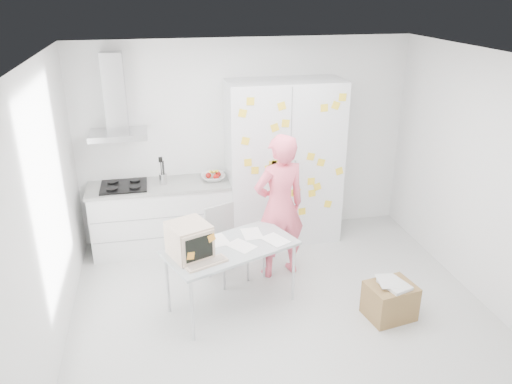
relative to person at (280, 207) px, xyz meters
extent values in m
cube|color=silver|center=(-0.16, -0.75, -0.90)|extent=(4.50, 4.00, 0.02)
cube|color=white|center=(-0.16, 1.25, 0.46)|extent=(4.50, 0.02, 2.70)
cube|color=white|center=(-2.41, -0.75, 0.46)|extent=(0.02, 4.00, 2.70)
cube|color=white|center=(2.09, -0.75, 0.46)|extent=(0.02, 4.00, 2.70)
cube|color=white|center=(-0.16, -0.75, 1.81)|extent=(4.50, 4.00, 0.02)
cube|color=white|center=(-1.36, 0.95, -0.45)|extent=(1.80, 0.60, 0.88)
cube|color=gray|center=(-1.36, 0.65, -0.31)|extent=(1.76, 0.01, 0.01)
cube|color=gray|center=(-1.36, 0.65, -0.59)|extent=(1.76, 0.01, 0.01)
cube|color=#9E9E99|center=(-1.36, 0.95, 0.01)|extent=(1.84, 0.63, 0.04)
cube|color=black|center=(-1.81, 0.95, 0.03)|extent=(0.58, 0.50, 0.03)
cylinder|color=black|center=(-1.95, 0.83, 0.06)|extent=(0.14, 0.14, 0.02)
cylinder|color=black|center=(-1.67, 0.83, 0.06)|extent=(0.14, 0.14, 0.02)
cylinder|color=black|center=(-1.95, 1.07, 0.06)|extent=(0.14, 0.14, 0.02)
cylinder|color=black|center=(-1.67, 1.07, 0.06)|extent=(0.14, 0.14, 0.02)
cylinder|color=silver|center=(-1.31, 0.95, 0.10)|extent=(0.10, 0.10, 0.14)
cylinder|color=black|center=(-1.33, 0.96, 0.20)|extent=(0.01, 0.01, 0.30)
cylinder|color=black|center=(-1.29, 0.94, 0.20)|extent=(0.01, 0.01, 0.30)
cylinder|color=black|center=(-1.31, 0.97, 0.20)|extent=(0.01, 0.01, 0.30)
cube|color=black|center=(-1.33, 0.96, 0.36)|extent=(0.05, 0.01, 0.07)
imported|color=white|center=(-0.66, 0.95, 0.07)|extent=(0.31, 0.31, 0.08)
sphere|color=#B2140F|center=(-0.72, 0.97, 0.09)|extent=(0.08, 0.08, 0.08)
sphere|color=#B2140F|center=(-0.63, 0.90, 0.09)|extent=(0.08, 0.08, 0.08)
sphere|color=#B2140F|center=(-0.59, 0.99, 0.09)|extent=(0.08, 0.08, 0.08)
cylinder|color=yellow|center=(-0.68, 0.97, 0.14)|extent=(0.09, 0.17, 0.10)
cylinder|color=yellow|center=(-0.66, 0.97, 0.14)|extent=(0.04, 0.17, 0.10)
cylinder|color=yellow|center=(-0.63, 0.97, 0.14)|extent=(0.08, 0.17, 0.10)
cube|color=silver|center=(-1.81, 1.00, 0.71)|extent=(0.70, 0.48, 0.07)
cube|color=silver|center=(-1.81, 1.12, 1.21)|extent=(0.26, 0.24, 0.95)
cube|color=silver|center=(0.29, 0.93, 0.21)|extent=(1.50, 0.65, 2.20)
cube|color=slate|center=(0.29, 0.60, 0.21)|extent=(0.01, 0.01, 2.16)
cube|color=silver|center=(0.23, 0.59, 0.21)|extent=(0.02, 0.02, 0.30)
cube|color=silver|center=(0.35, 0.59, 0.21)|extent=(0.02, 0.02, 0.30)
cube|color=yellow|center=(0.70, 0.59, 1.01)|extent=(0.10, 0.00, 0.10)
cube|color=yellow|center=(0.85, 0.59, 1.04)|extent=(0.12, 0.00, 0.12)
cube|color=yellow|center=(0.96, 0.59, 0.16)|extent=(0.12, 0.00, 0.12)
cube|color=yellow|center=(0.05, 0.59, 0.32)|extent=(0.10, 0.00, 0.10)
cube|color=yellow|center=(0.30, 0.59, 0.46)|extent=(0.12, 0.00, 0.12)
cube|color=yellow|center=(0.66, 0.59, -0.03)|extent=(0.12, 0.00, 0.12)
cube|color=yellow|center=(0.09, 0.59, -0.02)|extent=(0.10, 0.00, 0.10)
cube|color=yellow|center=(0.16, 0.59, 1.06)|extent=(0.12, 0.00, 0.12)
cube|color=yellow|center=(0.38, 0.59, -0.08)|extent=(0.12, 0.00, 0.12)
cube|color=yellow|center=(0.70, 0.59, 0.30)|extent=(0.12, 0.00, 0.12)
cube|color=yellow|center=(0.58, 0.59, 0.05)|extent=(0.10, 0.00, 0.10)
cube|color=yellow|center=(0.08, 0.59, 0.80)|extent=(0.12, 0.00, 0.12)
cube|color=yellow|center=(-0.17, 0.59, 0.26)|extent=(0.10, 0.00, 0.10)
cube|color=yellow|center=(-0.26, 0.59, 0.37)|extent=(0.10, 0.00, 0.10)
cube|color=yellow|center=(-0.32, 0.59, 1.00)|extent=(0.11, 0.00, 0.11)
cube|color=yellow|center=(0.22, 0.59, -0.30)|extent=(0.10, 0.00, 0.10)
cube|color=yellow|center=(0.09, 0.59, 0.33)|extent=(0.11, 0.00, 0.11)
cube|color=yellow|center=(0.82, 0.59, -0.30)|extent=(0.11, 0.00, 0.11)
cube|color=yellow|center=(0.93, 0.59, 1.14)|extent=(0.10, 0.00, 0.10)
cube|color=yellow|center=(0.12, 0.59, 0.63)|extent=(0.10, 0.00, 0.10)
cube|color=yellow|center=(0.01, 0.59, 0.27)|extent=(0.11, 0.00, 0.11)
cube|color=yellow|center=(0.47, 0.59, -0.37)|extent=(0.10, 0.00, 0.10)
cube|color=yellow|center=(-0.23, 0.59, 1.14)|extent=(0.10, 0.00, 0.10)
cube|color=yellow|center=(-0.29, 0.59, 0.65)|extent=(0.12, 0.00, 0.12)
cube|color=yellow|center=(0.59, 0.59, -0.12)|extent=(0.11, 0.00, 0.11)
cube|color=yellow|center=(0.21, 0.59, 0.84)|extent=(0.11, 0.00, 0.11)
cube|color=yellow|center=(0.56, 0.59, 0.39)|extent=(0.11, 0.00, 0.11)
cube|color=yellow|center=(0.31, 0.59, -0.09)|extent=(0.11, 0.00, 0.11)
imported|color=#FF637B|center=(0.00, 0.00, 0.00)|extent=(0.72, 0.55, 1.78)
cube|color=#AEB6B9|center=(-0.67, -0.57, -0.16)|extent=(1.54, 1.16, 0.03)
cylinder|color=silver|center=(-1.15, -1.07, -0.54)|extent=(0.05, 0.05, 0.71)
cylinder|color=silver|center=(0.02, -0.59, -0.54)|extent=(0.05, 0.05, 0.71)
cylinder|color=silver|center=(-1.36, -0.54, -0.54)|extent=(0.05, 0.05, 0.71)
cylinder|color=silver|center=(-0.20, -0.06, -0.54)|extent=(0.05, 0.05, 0.71)
cube|color=beige|center=(-1.11, -0.66, 0.03)|extent=(0.49, 0.51, 0.35)
cube|color=beige|center=(-1.04, -0.85, 0.03)|extent=(0.33, 0.15, 0.32)
cube|color=black|center=(-1.03, -0.86, 0.03)|extent=(0.28, 0.12, 0.25)
cube|color=#FFA32E|center=(-1.12, -0.90, -0.02)|extent=(0.09, 0.04, 0.09)
cube|color=#FFA32E|center=(-0.90, -0.81, 0.11)|extent=(0.09, 0.04, 0.09)
cube|color=beige|center=(-0.97, -0.88, -0.13)|extent=(0.46, 0.30, 0.02)
cube|color=gray|center=(-0.97, -0.88, -0.12)|extent=(0.41, 0.25, 0.01)
cube|color=white|center=(-0.56, -0.57, -0.15)|extent=(0.34, 0.36, 0.00)
cube|color=white|center=(-0.40, -0.33, -0.14)|extent=(0.22, 0.30, 0.00)
cube|color=white|center=(-0.18, -0.52, -0.14)|extent=(0.32, 0.36, 0.00)
cube|color=white|center=(-0.79, -0.40, -0.15)|extent=(0.27, 0.33, 0.00)
cube|color=#A1A29F|center=(-0.62, -0.03, -0.45)|extent=(0.54, 0.54, 0.04)
cube|color=#A1A29F|center=(-0.70, 0.15, -0.20)|extent=(0.37, 0.18, 0.45)
cylinder|color=#9E9DA2|center=(-0.71, -0.24, -0.68)|extent=(0.04, 0.04, 0.42)
cylinder|color=#9E9DA2|center=(-0.41, -0.11, -0.68)|extent=(0.04, 0.04, 0.42)
cylinder|color=#9E9DA2|center=(-0.84, 0.06, -0.68)|extent=(0.04, 0.04, 0.42)
cylinder|color=#9E9DA2|center=(-0.54, 0.19, -0.68)|extent=(0.04, 0.04, 0.42)
cube|color=olive|center=(0.94, -1.11, -0.70)|extent=(0.54, 0.46, 0.39)
cube|color=silver|center=(0.97, -1.12, -0.48)|extent=(0.31, 0.36, 0.03)
cube|color=silver|center=(0.91, -1.07, -0.47)|extent=(0.24, 0.31, 0.00)
camera|label=1|loc=(-1.37, -5.17, 2.42)|focal=35.00mm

